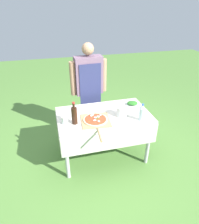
{
  "coord_description": "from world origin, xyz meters",
  "views": [
    {
      "loc": [
        -0.63,
        -2.23,
        2.08
      ],
      "look_at": [
        -0.06,
        0.0,
        0.77
      ],
      "focal_mm": 32.0,
      "sensor_mm": 36.0,
      "label": 1
    }
  ],
  "objects": [
    {
      "name": "water_bottle",
      "position": [
        0.42,
        -0.26,
        0.83
      ],
      "size": [
        0.07,
        0.07,
        0.23
      ],
      "color": "silver",
      "rests_on": "prep_table"
    },
    {
      "name": "sauce_jar",
      "position": [
        -0.53,
        -0.11,
        0.77
      ],
      "size": [
        0.07,
        0.07,
        0.1
      ],
      "color": "silver",
      "rests_on": "prep_table"
    },
    {
      "name": "person_cook",
      "position": [
        -0.07,
        0.63,
        0.91
      ],
      "size": [
        0.58,
        0.22,
        1.55
      ],
      "rotation": [
        0.0,
        0.0,
        3.22
      ],
      "color": "#333D56",
      "rests_on": "ground"
    },
    {
      "name": "herb_container",
      "position": [
        0.48,
        0.15,
        0.75
      ],
      "size": [
        0.21,
        0.18,
        0.06
      ],
      "rotation": [
        0.0,
        0.0,
        -0.22
      ],
      "color": "silver",
      "rests_on": "prep_table"
    },
    {
      "name": "mixing_tub",
      "position": [
        0.22,
        -0.1,
        0.79
      ],
      "size": [
        0.14,
        0.14,
        0.13
      ],
      "primitive_type": "cylinder",
      "color": "silver",
      "rests_on": "prep_table"
    },
    {
      "name": "prep_table",
      "position": [
        0.0,
        0.0,
        0.63
      ],
      "size": [
        1.25,
        0.73,
        0.73
      ],
      "color": "beige",
      "rests_on": "ground"
    },
    {
      "name": "ground_plane",
      "position": [
        0.0,
        0.0,
        0.0
      ],
      "size": [
        12.0,
        12.0,
        0.0
      ],
      "primitive_type": "plane",
      "color": "#517F38"
    },
    {
      "name": "oil_bottle",
      "position": [
        -0.41,
        -0.13,
        0.84
      ],
      "size": [
        0.07,
        0.07,
        0.29
      ],
      "color": "black",
      "rests_on": "prep_table"
    },
    {
      "name": "pizza_on_peel",
      "position": [
        -0.15,
        -0.15,
        0.74
      ],
      "size": [
        0.39,
        0.63,
        0.05
      ],
      "rotation": [
        0.0,
        0.0,
        -0.09
      ],
      "color": "tan",
      "rests_on": "prep_table"
    }
  ]
}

